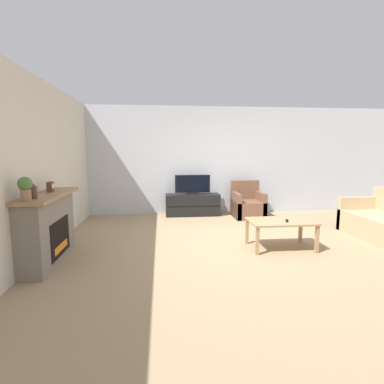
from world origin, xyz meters
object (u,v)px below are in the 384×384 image
remote (287,221)px  coffee_table (281,224)px  armchair (247,205)px  mantel_clock (50,187)px  fireplace (48,227)px  tv (193,185)px  potted_plant (25,187)px  tv_stand (193,205)px  mantel_vase_left (33,192)px

remote → coffee_table: bearing=161.4°
armchair → mantel_clock: bearing=-146.3°
fireplace → mantel_clock: size_ratio=10.15×
mantel_clock → tv: size_ratio=0.17×
mantel_clock → potted_plant: potted_plant is taller
mantel_clock → tv: 3.67m
tv_stand → fireplace: bearing=-129.4°
fireplace → coffee_table: bearing=4.1°
tv_stand → armchair: bearing=-13.3°
tv_stand → tv: tv is taller
coffee_table → remote: remote is taller
tv → coffee_table: size_ratio=0.83×
tv_stand → armchair: size_ratio=1.53×
mantel_vase_left → tv_stand: bearing=54.8°
armchair → coffee_table: 2.37m
tv_stand → remote: (1.25, -2.74, 0.21)m
tv_stand → mantel_clock: bearing=-130.7°
mantel_vase_left → remote: mantel_vase_left is taller
fireplace → tv: tv is taller
fireplace → armchair: (3.71, 2.62, -0.23)m
potted_plant → tv_stand: size_ratio=0.22×
mantel_vase_left → potted_plant: size_ratio=0.67×
tv → mantel_vase_left: bearing=-125.2°
tv_stand → remote: bearing=-65.4°
fireplace → mantel_clock: 0.59m
potted_plant → coffee_table: size_ratio=0.28×
coffee_table → remote: 0.12m
coffee_table → fireplace: bearing=-175.9°
tv_stand → remote: tv_stand is taller
mantel_clock → coffee_table: bearing=1.7°
coffee_table → mantel_vase_left: bearing=-168.7°
mantel_clock → mantel_vase_left: bearing=-90.1°
potted_plant → remote: bearing=13.0°
mantel_clock → armchair: bearing=33.7°
fireplace → armchair: size_ratio=1.75×
tv_stand → remote: size_ratio=8.68×
mantel_vase_left → mantel_clock: size_ratio=1.30×
armchair → coffee_table: armchair is taller
mantel_vase_left → tv_stand: size_ratio=0.15×
mantel_vase_left → fireplace: bearing=92.1°
mantel_clock → armchair: 4.51m
coffee_table → armchair: bearing=86.8°
potted_plant → tv_stand: potted_plant is taller
remote → mantel_vase_left: bearing=-147.2°
fireplace → remote: fireplace is taller
coffee_table → mantel_clock: bearing=-178.3°
tv_stand → tv: (0.00, -0.00, 0.49)m
fireplace → mantel_clock: (0.02, 0.15, 0.57)m
fireplace → coffee_table: (3.58, 0.26, -0.10)m
tv_stand → tv: size_ratio=1.54×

